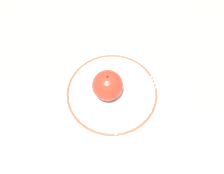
# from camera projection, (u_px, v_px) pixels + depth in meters

# --- Properties ---
(ground_plane) EXTENTS (2.00, 2.00, 0.00)m
(ground_plane) POSITION_uv_depth(u_px,v_px,m) (106.00, 93.00, 0.54)
(ground_plane) COLOR #ACAA8A
(plate) EXTENTS (0.24, 0.24, 0.01)m
(plate) POSITION_uv_depth(u_px,v_px,m) (112.00, 92.00, 0.54)
(plate) COLOR silver
(plate) RESTS_ON ground_plane
(apple_red_whole) EXTENTS (0.07, 0.07, 0.08)m
(apple_red_whole) POSITION_uv_depth(u_px,v_px,m) (107.00, 86.00, 0.50)
(apple_red_whole) COLOR red
(apple_red_whole) RESTS_ON plate
(fork) EXTENTS (0.19, 0.07, 0.00)m
(fork) POSITION_uv_depth(u_px,v_px,m) (136.00, 104.00, 0.51)
(fork) COLOR silver
(fork) RESTS_ON plate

